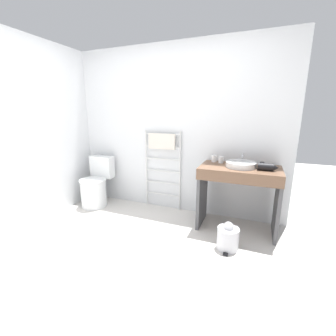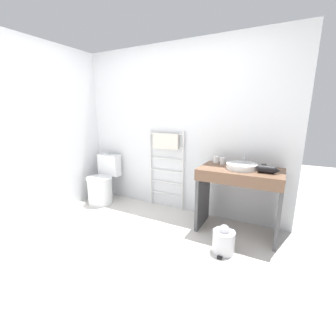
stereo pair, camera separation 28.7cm
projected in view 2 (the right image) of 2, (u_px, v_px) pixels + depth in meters
name	position (u px, v px, depth m)	size (l,w,h in m)	color
ground_plane	(104.00, 266.00, 2.22)	(12.00, 12.00, 0.00)	silver
wall_back	(177.00, 131.00, 3.34)	(3.30, 0.12, 2.42)	silver
wall_side	(55.00, 131.00, 3.32)	(0.12, 2.34, 2.42)	silver
toilet	(102.00, 184.00, 3.74)	(0.41, 0.54, 0.79)	white
towel_radiator	(166.00, 153.00, 3.38)	(0.59, 0.06, 1.21)	silver
vanity_counter	(239.00, 190.00, 2.70)	(0.95, 0.56, 0.83)	brown
sink_basin	(242.00, 166.00, 2.64)	(0.36, 0.36, 0.07)	white
faucet	(245.00, 159.00, 2.79)	(0.02, 0.10, 0.13)	silver
cup_near_wall	(216.00, 159.00, 2.95)	(0.07, 0.07, 0.09)	white
cup_near_edge	(223.00, 161.00, 2.88)	(0.07, 0.07, 0.09)	white
hair_dryer	(268.00, 169.00, 2.46)	(0.22, 0.19, 0.08)	black
trash_bin	(224.00, 241.00, 2.41)	(0.24, 0.27, 0.32)	silver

